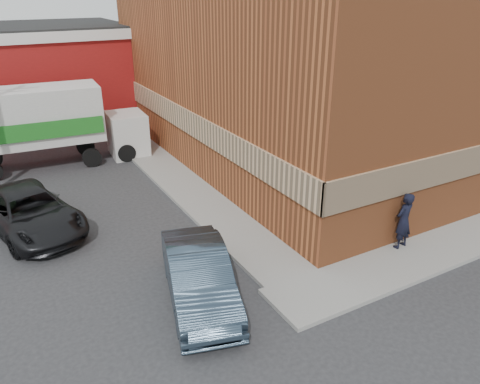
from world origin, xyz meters
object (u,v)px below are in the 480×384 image
brick_building (324,52)px  sedan (199,277)px  box_truck (53,121)px  suv_a (29,212)px  man (404,221)px

brick_building → sedan: (-10.47, -8.50, -3.97)m
sedan → box_truck: bearing=111.3°
brick_building → suv_a: 14.51m
man → suv_a: (-9.73, 6.93, -0.33)m
box_truck → suv_a: bearing=-103.6°
sedan → brick_building: bearing=54.2°
brick_building → suv_a: (-13.75, -2.31, -3.99)m
man → sedan: 6.50m
man → box_truck: bearing=-68.8°
brick_building → box_truck: brick_building is taller
man → suv_a: bearing=-45.0°
sedan → box_truck: box_truck is taller
man → suv_a: man is taller
sedan → box_truck: (-1.34, 12.34, 1.32)m
brick_building → suv_a: size_ratio=3.66×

